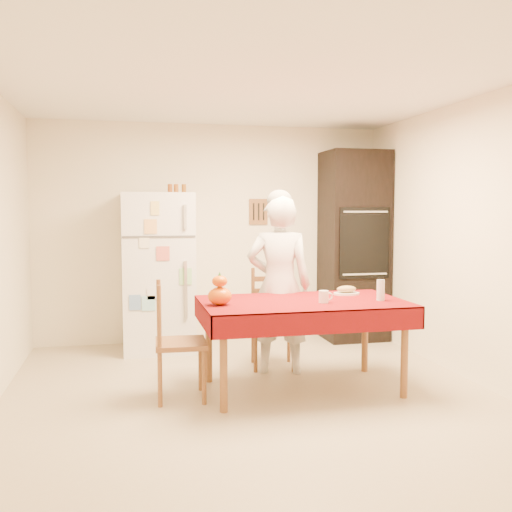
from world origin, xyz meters
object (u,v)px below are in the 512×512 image
object	(u,v)px
seated_woman	(279,285)
pumpkin_lower	(220,296)
oven_cabinet	(354,246)
chair_left	(173,337)
chair_far	(272,314)
refrigerator	(158,272)
dining_table	(302,309)
bread_plate	(346,294)
wine_glass	(381,290)
coffee_mug	(324,297)

from	to	relation	value
seated_woman	pumpkin_lower	size ratio (longest dim) A/B	8.50
oven_cabinet	chair_left	size ratio (longest dim) A/B	2.32
oven_cabinet	chair_far	distance (m)	1.65
chair_far	chair_left	size ratio (longest dim) A/B	1.00
refrigerator	dining_table	bearing A→B (deg)	-56.64
oven_cabinet	bread_plate	xyz separation A→B (m)	(-0.69, -1.49, -0.33)
pumpkin_lower	wine_glass	distance (m)	1.36
pumpkin_lower	chair_far	bearing A→B (deg)	52.63
dining_table	seated_woman	distance (m)	0.57
refrigerator	coffee_mug	world-z (taller)	refrigerator
oven_cabinet	coffee_mug	distance (m)	2.16
chair_far	wine_glass	xyz separation A→B (m)	(0.70, -0.93, 0.34)
coffee_mug	bread_plate	bearing A→B (deg)	47.15
bread_plate	chair_far	bearing A→B (deg)	134.14
oven_cabinet	seated_woman	distance (m)	1.72
refrigerator	seated_woman	bearing A→B (deg)	-47.09
chair_far	chair_left	bearing A→B (deg)	-133.85
chair_far	wine_glass	bearing A→B (deg)	-44.64
chair_far	pumpkin_lower	xyz separation A→B (m)	(-0.66, -0.86, 0.33)
wine_glass	chair_far	bearing A→B (deg)	126.83
dining_table	bread_plate	distance (m)	0.55
oven_cabinet	coffee_mug	bearing A→B (deg)	-119.04
oven_cabinet	wine_glass	xyz separation A→B (m)	(-0.53, -1.87, -0.25)
oven_cabinet	wine_glass	size ratio (longest dim) A/B	12.50
chair_left	wine_glass	size ratio (longest dim) A/B	5.40
seated_woman	bread_plate	distance (m)	0.63
chair_left	dining_table	bearing A→B (deg)	-87.21
coffee_mug	pumpkin_lower	size ratio (longest dim) A/B	0.52
oven_cabinet	wine_glass	distance (m)	1.96
dining_table	coffee_mug	distance (m)	0.23
coffee_mug	bread_plate	size ratio (longest dim) A/B	0.42
refrigerator	bread_plate	world-z (taller)	refrigerator
oven_cabinet	dining_table	xyz separation A→B (m)	(-1.17, -1.73, -0.41)
dining_table	coffee_mug	world-z (taller)	coffee_mug
oven_cabinet	refrigerator	bearing A→B (deg)	-178.82
oven_cabinet	pumpkin_lower	distance (m)	2.62
coffee_mug	bread_plate	xyz separation A→B (m)	(0.35, 0.38, -0.04)
bread_plate	oven_cabinet	bearing A→B (deg)	65.28
refrigerator	oven_cabinet	size ratio (longest dim) A/B	0.77
chair_left	coffee_mug	world-z (taller)	chair_left
refrigerator	pumpkin_lower	xyz separation A→B (m)	(0.39, -1.74, -0.02)
coffee_mug	wine_glass	bearing A→B (deg)	0.81
dining_table	chair_far	distance (m)	0.82
coffee_mug	pumpkin_lower	bearing A→B (deg)	174.49
refrigerator	wine_glass	size ratio (longest dim) A/B	9.66
refrigerator	chair_far	xyz separation A→B (m)	(1.05, -0.89, -0.34)
refrigerator	seated_woman	xyz separation A→B (m)	(1.05, -1.13, -0.03)
pumpkin_lower	bread_plate	size ratio (longest dim) A/B	0.81
chair_left	coffee_mug	xyz separation A→B (m)	(1.22, -0.15, 0.30)
refrigerator	dining_table	size ratio (longest dim) A/B	1.00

